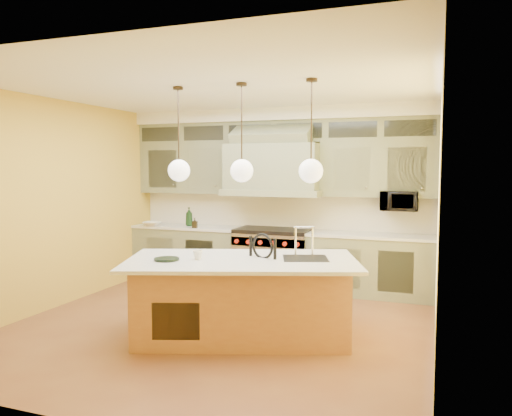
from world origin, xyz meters
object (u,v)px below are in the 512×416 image
at_px(kitchen_island, 243,297).
at_px(counter_stool, 255,279).
at_px(microwave, 399,201).
at_px(range, 273,258).

bearing_deg(kitchen_island, counter_stool, -25.99).
bearing_deg(kitchen_island, microwave, 39.31).
bearing_deg(range, microwave, 3.12).
distance_m(range, kitchen_island, 2.43).
relative_size(counter_stool, microwave, 2.22).
xyz_separation_m(counter_stool, microwave, (1.39, 2.52, 0.76)).
bearing_deg(kitchen_island, range, 80.64).
height_order(kitchen_island, microwave, microwave).
bearing_deg(microwave, counter_stool, -118.88).
height_order(range, counter_stool, counter_stool).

